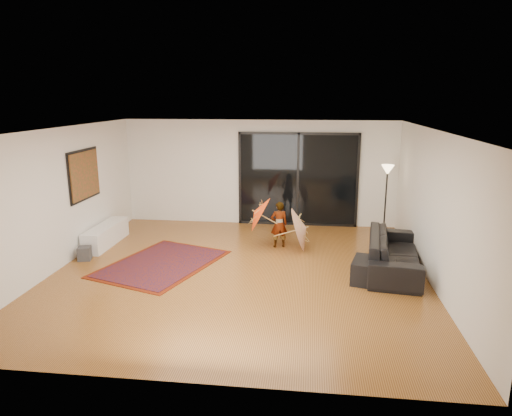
% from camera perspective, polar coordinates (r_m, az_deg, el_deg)
% --- Properties ---
extents(floor, '(7.00, 7.00, 0.00)m').
position_cam_1_polar(floor, '(8.81, -2.16, -8.02)').
color(floor, '#9E652B').
rests_on(floor, ground).
extents(ceiling, '(7.00, 7.00, 0.00)m').
position_cam_1_polar(ceiling, '(8.20, -2.33, 9.77)').
color(ceiling, white).
rests_on(ceiling, wall_back).
extents(wall_back, '(7.00, 0.00, 7.00)m').
position_cam_1_polar(wall_back, '(11.81, 0.40, 4.42)').
color(wall_back, silver).
rests_on(wall_back, floor).
extents(wall_front, '(7.00, 0.00, 7.00)m').
position_cam_1_polar(wall_front, '(5.13, -8.39, -8.38)').
color(wall_front, silver).
rests_on(wall_front, floor).
extents(wall_left, '(0.00, 7.00, 7.00)m').
position_cam_1_polar(wall_left, '(9.59, -23.39, 1.07)').
color(wall_left, silver).
rests_on(wall_left, floor).
extents(wall_right, '(0.00, 7.00, 7.00)m').
position_cam_1_polar(wall_right, '(8.59, 21.48, -0.12)').
color(wall_right, silver).
rests_on(wall_right, floor).
extents(sliding_door, '(3.06, 0.07, 2.40)m').
position_cam_1_polar(sliding_door, '(11.74, 5.25, 3.56)').
color(sliding_door, black).
rests_on(sliding_door, wall_back).
extents(painting, '(0.04, 1.28, 1.08)m').
position_cam_1_polar(painting, '(10.38, -20.65, 3.90)').
color(painting, black).
rests_on(painting, wall_left).
extents(media_console, '(0.42, 1.62, 0.45)m').
position_cam_1_polar(media_console, '(10.88, -18.25, -3.21)').
color(media_console, white).
rests_on(media_console, floor).
extents(speaker, '(0.30, 0.30, 0.28)m').
position_cam_1_polar(speaker, '(10.03, -20.65, -5.33)').
color(speaker, '#424244').
rests_on(speaker, floor).
extents(persian_rug, '(2.52, 2.96, 0.02)m').
position_cam_1_polar(persian_rug, '(9.41, -11.69, -6.81)').
color(persian_rug, '#5E1A08').
rests_on(persian_rug, floor).
extents(sofa, '(1.26, 2.50, 0.70)m').
position_cam_1_polar(sofa, '(9.21, 16.85, -5.32)').
color(sofa, black).
rests_on(sofa, floor).
extents(ottoman, '(0.87, 0.87, 0.41)m').
position_cam_1_polar(ottoman, '(8.56, 14.42, -7.68)').
color(ottoman, black).
rests_on(ottoman, floor).
extents(floor_lamp, '(0.30, 0.30, 1.72)m').
position_cam_1_polar(floor_lamp, '(11.13, 16.05, 3.35)').
color(floor_lamp, black).
rests_on(floor_lamp, floor).
extents(child, '(0.43, 0.34, 1.03)m').
position_cam_1_polar(child, '(10.09, 2.90, -2.08)').
color(child, '#999999').
rests_on(child, floor).
extents(parasol_orange, '(0.55, 0.84, 0.87)m').
position_cam_1_polar(parasol_orange, '(10.04, -0.24, -0.86)').
color(parasol_orange, '#E33D0B').
rests_on(parasol_orange, child).
extents(parasol_white, '(0.53, 0.96, 0.97)m').
position_cam_1_polar(parasol_white, '(9.93, 6.30, -2.48)').
color(parasol_white, silver).
rests_on(parasol_white, floor).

